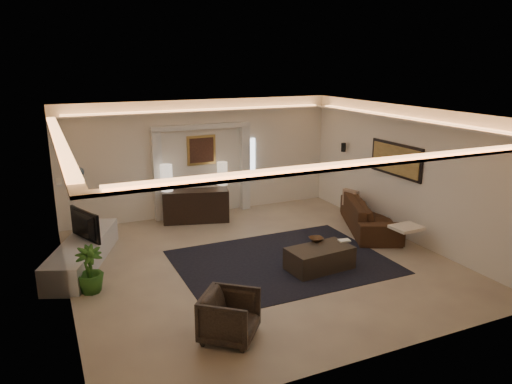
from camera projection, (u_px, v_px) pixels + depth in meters
name	position (u px, v px, depth m)	size (l,w,h in m)	color
floor	(259.00, 262.00, 9.51)	(7.00, 7.00, 0.00)	tan
ceiling	(260.00, 113.00, 8.75)	(7.00, 7.00, 0.00)	white
wall_back	(201.00, 158.00, 12.20)	(7.00, 7.00, 0.00)	#F1E4CF
wall_front	(377.00, 257.00, 6.05)	(7.00, 7.00, 0.00)	#F1E4CF
wall_left	(61.00, 214.00, 7.73)	(7.00, 7.00, 0.00)	#F1E4CF
wall_right	(405.00, 173.00, 10.52)	(7.00, 7.00, 0.00)	#F1E4CF
cove_soffit	(260.00, 129.00, 8.82)	(7.00, 7.00, 0.04)	silver
daylight_slit	(251.00, 158.00, 12.75)	(0.25, 0.03, 1.00)	white
area_rug	(282.00, 262.00, 9.49)	(4.00, 3.00, 0.01)	black
pilaster_left	(158.00, 176.00, 11.75)	(0.22, 0.20, 2.20)	silver
pilaster_right	(245.00, 168.00, 12.66)	(0.22, 0.20, 2.20)	silver
alcove_header	(202.00, 127.00, 11.90)	(2.52, 0.20, 0.12)	silver
painting_frame	(201.00, 150.00, 12.12)	(0.74, 0.04, 0.74)	tan
painting_canvas	(202.00, 150.00, 12.10)	(0.62, 0.02, 0.62)	#4C2D1E
art_panel_frame	(396.00, 160.00, 10.71)	(0.04, 1.64, 0.74)	black
art_panel_gold	(395.00, 160.00, 10.70)	(0.02, 1.50, 0.62)	tan
wall_sconce	(343.00, 147.00, 12.35)	(0.12, 0.12, 0.22)	black
wall_niche	(59.00, 182.00, 8.93)	(0.10, 0.55, 0.04)	silver
console	(196.00, 206.00, 11.78)	(1.58, 0.49, 0.79)	black
lamp_left	(167.00, 179.00, 11.56)	(0.29, 0.29, 0.64)	#F9E2C8
lamp_right	(222.00, 173.00, 12.13)	(0.26, 0.26, 0.58)	beige
media_ledge	(83.00, 253.00, 9.34)	(0.68, 2.72, 0.51)	silver
tv	(80.00, 227.00, 9.24)	(0.13, 1.01, 0.58)	black
figurine	(77.00, 219.00, 10.04)	(0.13, 0.13, 0.37)	black
ginger_jar	(74.00, 170.00, 9.01)	(0.35, 0.35, 0.36)	#3E4652
plant	(89.00, 270.00, 8.17)	(0.45, 0.45, 0.81)	#2A5918
sofa	(370.00, 215.00, 11.25)	(0.96, 2.45, 0.71)	brown
throw_blanket	(407.00, 227.00, 9.81)	(0.58, 0.48, 0.06)	#FFF5C1
throw_pillow	(351.00, 198.00, 11.91)	(0.12, 0.41, 0.41)	#9F7F65
coffee_table	(320.00, 259.00, 9.13)	(1.22, 0.67, 0.45)	black
bowl	(316.00, 240.00, 9.40)	(0.28, 0.28, 0.07)	#432916
magazine	(344.00, 241.00, 9.40)	(0.22, 0.16, 0.03)	white
armchair	(230.00, 316.00, 6.80)	(0.73, 0.76, 0.69)	black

